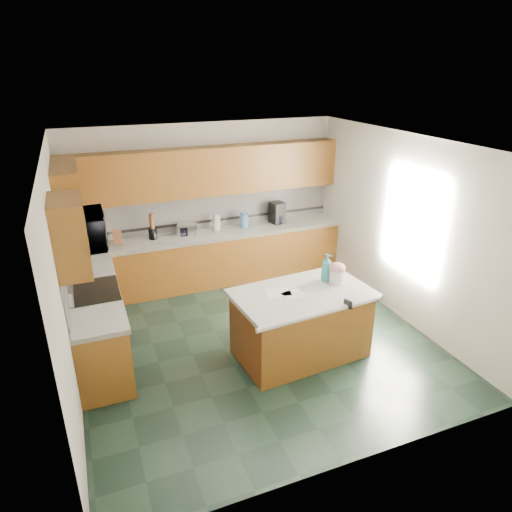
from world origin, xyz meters
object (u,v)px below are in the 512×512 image
island_top (302,294)px  toaster_oven (187,230)px  treat_jar (337,277)px  coffee_maker (277,213)px  island_base (301,326)px  soap_bottle_island (327,267)px  knife_block (117,237)px

island_top → toaster_oven: (-0.84, 2.55, 0.12)m
treat_jar → coffee_maker: coffee_maker is taller
island_base → coffee_maker: (0.81, 2.58, 0.68)m
soap_bottle_island → knife_block: size_ratio=1.52×
island_base → coffee_maker: bearing=68.0°
island_base → island_top: 0.46m
treat_jar → toaster_oven: 2.85m
treat_jar → toaster_oven: bearing=98.1°
island_base → coffee_maker: coffee_maker is taller
island_base → toaster_oven: bearing=103.7°
soap_bottle_island → island_base: bearing=179.3°
coffee_maker → island_base: bearing=-118.0°
toaster_oven → coffee_maker: (1.65, 0.03, 0.09)m
island_base → soap_bottle_island: 0.83m
soap_bottle_island → toaster_oven: soap_bottle_island is taller
island_top → coffee_maker: bearing=68.0°
soap_bottle_island → island_top: bearing=179.3°
knife_block → toaster_oven: (1.12, 0.00, -0.03)m
toaster_oven → coffee_maker: size_ratio=0.87×
island_base → island_top: (-0.00, 0.00, 0.46)m
island_base → treat_jar: bearing=0.8°
knife_block → toaster_oven: 1.12m
island_top → coffee_maker: coffee_maker is taller
knife_block → island_base: bearing=-51.8°
island_base → treat_jar: size_ratio=8.19×
knife_block → coffee_maker: size_ratio=0.65×
treat_jar → soap_bottle_island: (-0.07, 0.14, 0.09)m
knife_block → toaster_oven: knife_block is taller
toaster_oven → island_top: bearing=-56.4°
treat_jar → toaster_oven: treat_jar is taller
soap_bottle_island → toaster_oven: bearing=95.1°
soap_bottle_island → toaster_oven: (-1.28, 2.37, -0.09)m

